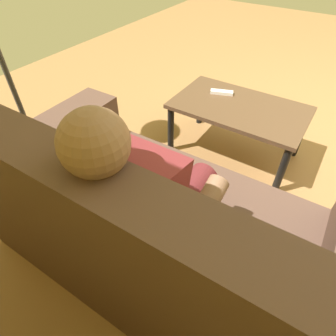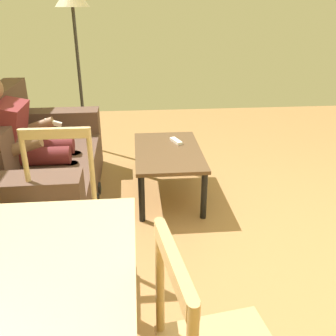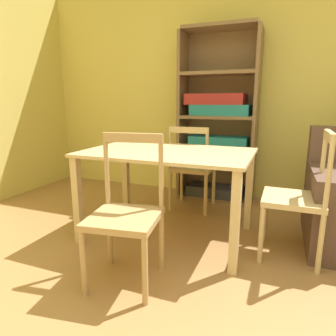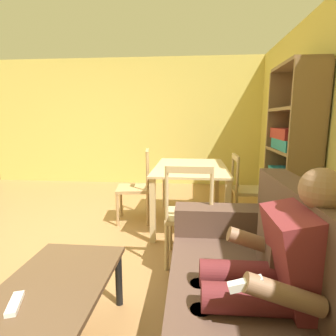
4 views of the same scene
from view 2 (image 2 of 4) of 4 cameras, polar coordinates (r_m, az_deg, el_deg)
name	(u,v)px [view 2 (image 2 of 4)]	position (r m, az deg, el deg)	size (l,w,h in m)	color
ground_plane	(293,278)	(2.56, 18.85, -15.93)	(8.22, 8.22, 0.00)	#9E7042
couch	(31,170)	(3.26, -20.57, -0.23)	(1.81, 0.92, 0.93)	brown
person_lounging	(27,141)	(3.23, -21.14, 3.97)	(0.59, 0.88, 1.10)	maroon
coffee_table	(168,156)	(3.21, 0.00, 1.87)	(0.95, 0.57, 0.43)	brown
tv_remote	(176,141)	(3.37, 1.28, 4.24)	(0.05, 0.17, 0.02)	white
dining_chair_facing_couch	(59,217)	(2.24, -16.55, -7.34)	(0.42, 0.42, 0.95)	#D1B27F
floor_lamp	(73,11)	(4.31, -14.55, 22.53)	(0.36, 0.36, 1.80)	black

